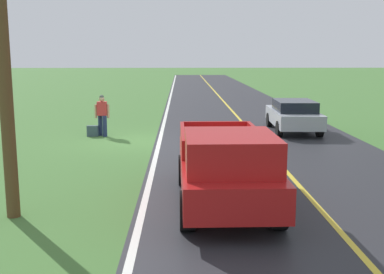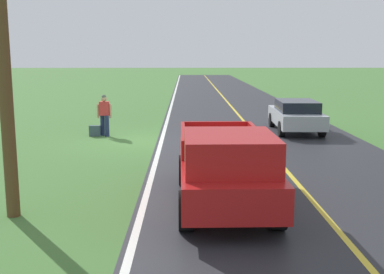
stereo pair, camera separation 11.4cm
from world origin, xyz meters
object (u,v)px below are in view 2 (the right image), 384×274
object	(u,v)px
suitcase_carried	(95,131)
sedan_near_oncoming	(296,115)
pickup_truck_passing	(225,165)
utility_pole_roadside	(1,30)
hitchhiker_walking	(104,113)

from	to	relation	value
suitcase_carried	sedan_near_oncoming	distance (m)	8.84
pickup_truck_passing	sedan_near_oncoming	world-z (taller)	pickup_truck_passing
pickup_truck_passing	sedan_near_oncoming	distance (m)	11.31
sedan_near_oncoming	utility_pole_roadside	bearing A→B (deg)	52.25
hitchhiker_walking	sedan_near_oncoming	bearing A→B (deg)	-173.23
hitchhiker_walking	sedan_near_oncoming	distance (m)	8.40
suitcase_carried	pickup_truck_passing	xyz separation A→B (m)	(-4.74, 9.49, 0.74)
pickup_truck_passing	suitcase_carried	bearing A→B (deg)	-63.44
hitchhiker_walking	pickup_truck_passing	size ratio (longest dim) A/B	0.32
pickup_truck_passing	sedan_near_oncoming	xyz separation A→B (m)	(-4.02, -10.57, -0.21)
sedan_near_oncoming	hitchhiker_walking	bearing A→B (deg)	6.77
hitchhiker_walking	sedan_near_oncoming	xyz separation A→B (m)	(-8.34, -0.99, -0.23)
hitchhiker_walking	suitcase_carried	xyz separation A→B (m)	(0.42, 0.09, -0.75)
suitcase_carried	sedan_near_oncoming	xyz separation A→B (m)	(-8.76, -1.08, 0.53)
hitchhiker_walking	utility_pole_roadside	distance (m)	10.56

